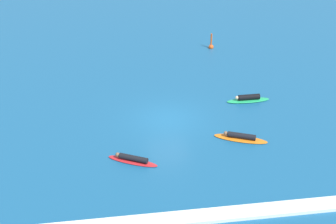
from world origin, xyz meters
The scene contains 6 objects.
ground_plane centered at (0.00, 0.00, 0.00)m, with size 120.00×120.00×0.00m, color #195684.
surfer_on_red_board centered at (-2.52, -4.27, 0.15)m, with size 2.74×1.85×0.38m.
surfer_on_orange_board centered at (3.70, -2.90, 0.14)m, with size 3.09×1.95×0.40m.
surfer_on_green_board centered at (5.48, 1.65, 0.16)m, with size 2.83×0.76×0.46m.
marker_buoy centered at (5.17, 11.20, 0.22)m, with size 0.41×0.41×1.33m.
wave_crest centered at (0.00, -9.24, 0.09)m, with size 14.45×0.90×0.18m, color white.
Camera 1 is at (-3.96, -26.76, 15.05)m, focal length 54.77 mm.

